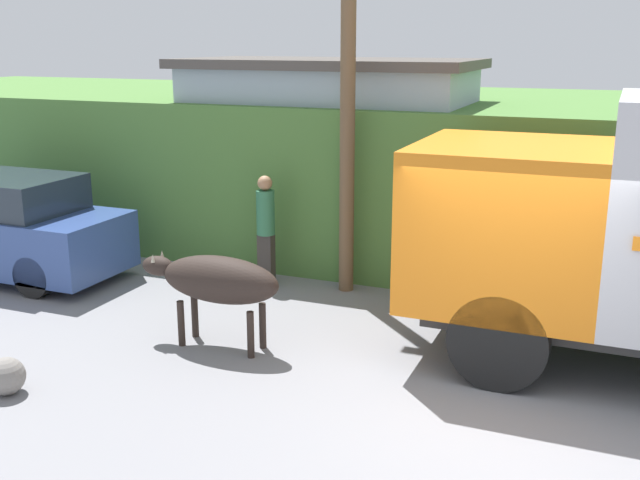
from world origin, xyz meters
name	(u,v)px	position (x,y,z in m)	size (l,w,h in m)	color
ground_plane	(498,407)	(0.00, 0.00, 0.00)	(60.00, 60.00, 0.00)	gray
hillside_embankment	(564,178)	(0.00, 6.69, 1.39)	(32.00, 6.67, 2.78)	#4C7A38
building_backdrop	(329,159)	(-3.90, 4.83, 1.77)	(5.11, 2.70, 3.52)	#99ADB7
brown_cow	(217,280)	(-3.62, 0.33, 0.89)	(1.96, 0.60, 1.21)	#2D231E
parked_suv	(2,227)	(-8.49, 1.65, 0.81)	(4.25, 1.71, 1.69)	#334C8C
pedestrian_on_hill	(266,223)	(-4.20, 2.87, 1.00)	(0.31, 0.31, 1.77)	#38332D
utility_pole	(348,68)	(-2.90, 3.07, 3.43)	(0.90, 0.23, 6.62)	brown
roadside_rock	(6,376)	(-5.14, -1.76, 0.21)	(0.43, 0.43, 0.43)	gray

